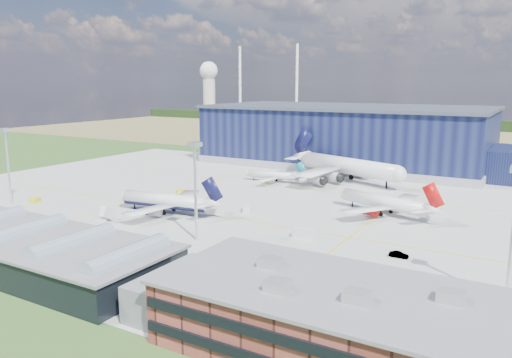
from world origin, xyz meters
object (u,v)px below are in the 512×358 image
Objects in this scene: light_mast_west at (7,154)px; light_mast_center at (195,175)px; airliner_red at (384,195)px; gse_tug_c at (268,174)px; gse_cart_a at (271,181)px; airstair at (107,216)px; airliner_widebody at (348,157)px; hangar at (352,138)px; car_a at (199,275)px; gse_van_a at (304,233)px; airliner_navy at (165,193)px; gse_tug_a at (35,200)px; car_b at (399,255)px; ops_building at (327,318)px; airliner_regional at (273,171)px; gse_tug_b at (181,192)px; gse_van_b at (246,208)px.

light_mast_west and light_mast_center have the same top height.
airliner_red is 66.02m from gse_tug_c.
airstair is (-12.75, -66.62, 0.69)m from gse_cart_a.
light_mast_center is 71.24m from gse_cart_a.
light_mast_west is 0.41× the size of airliner_widebody.
hangar is 144.80m from car_a.
car_a is (84.09, -18.00, -14.88)m from light_mast_west.
airliner_widebody is at bearing 9.96° from gse_van_a.
airliner_navy is 10.21× the size of gse_tug_a.
ops_building is at bearing -179.45° from car_b.
airstair reaches higher than gse_cart_a.
gse_van_a is at bearing -8.55° from car_a.
airliner_regional is at bearing 32.61° from gse_van_a.
car_a is (39.48, -97.92, -0.21)m from gse_tug_c.
gse_van_b is (31.10, -9.44, 0.40)m from gse_tug_b.
airliner_navy reaches higher than airstair.
gse_van_b is at bearing -78.42° from airliner_widebody.
ops_building is 76.60m from airliner_red.
car_a is (36.82, -33.61, -5.05)m from airliner_navy.
gse_van_a is 52.64m from airstair.
car_b is at bearing 130.14° from airliner_red.
airliner_navy reaches higher than airliner_regional.
hangar is 97.33m from gse_van_b.
ops_building is 15.39× the size of gse_tug_b.
car_a is (14.09, -18.00, -14.88)m from light_mast_center.
airliner_widebody is at bearing 88.23° from gse_tug_b.
gse_van_b is at bearing -2.23° from gse_tug_a.
gse_van_a is at bearing 118.73° from ops_building.
light_mast_west is at bearing 94.88° from car_b.
gse_tug_a is at bearing 46.64° from airliner_regional.
airliner_widebody reaches higher than ops_building.
airliner_red is 8.39× the size of car_b.
car_b is at bearing -29.44° from gse_tug_c.
airliner_navy is (-22.73, 15.61, -9.83)m from light_mast_center.
ops_building is (52.20, -154.81, -6.82)m from hangar.
gse_tug_b is 0.74× the size of car_b.
airstair is at bearing -165.66° from gse_van_b.
gse_tug_c is (-21.75, 51.80, -0.28)m from gse_van_b.
ops_building is at bearing 119.34° from airliner_red.
gse_tug_c is at bearing 44.40° from car_b.
airliner_red reaches higher than car_a.
hangar is at bearing 93.30° from light_mast_center.
light_mast_center is at bearing -91.59° from gse_cart_a.
light_mast_center reaches higher than airliner_navy.
light_mast_west reaches higher than airliner_navy.
airliner_widebody is 17.15× the size of car_a.
gse_tug_a is at bearing 77.21° from car_a.
airliner_red reaches higher than gse_van_b.
gse_tug_a reaches higher than car_b.
car_b is (113.80, 11.92, -14.77)m from light_mast_west.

